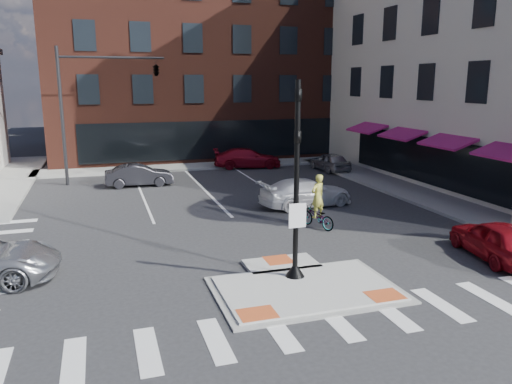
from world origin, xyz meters
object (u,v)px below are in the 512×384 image
object	(u,v)px
red_sedan	(497,240)
bg_car_dark	(139,175)
white_pickup	(306,192)
bg_car_silver	(330,162)
cyclist	(317,210)
bg_car_red	(247,158)

from	to	relation	value
red_sedan	bg_car_dark	size ratio (longest dim) A/B	1.04
white_pickup	bg_car_silver	xyz separation A→B (m)	(5.48, 8.64, -0.04)
bg_car_dark	cyclist	world-z (taller)	cyclist
white_pickup	cyclist	distance (m)	3.75
red_sedan	bg_car_silver	size ratio (longest dim) A/B	1.07
bg_car_silver	cyclist	distance (m)	13.87
bg_car_dark	bg_car_silver	bearing A→B (deg)	-83.69
white_pickup	red_sedan	bearing A→B (deg)	-167.22
bg_car_red	white_pickup	bearing A→B (deg)	-172.94
bg_car_red	cyclist	distance (m)	15.32
bg_car_silver	bg_car_red	bearing A→B (deg)	-34.00
bg_car_dark	bg_car_silver	distance (m)	12.98
white_pickup	bg_car_silver	distance (m)	10.23
white_pickup	bg_car_silver	size ratio (longest dim) A/B	1.25
red_sedan	cyclist	world-z (taller)	cyclist
bg_car_silver	bg_car_dark	bearing A→B (deg)	2.17
red_sedan	white_pickup	xyz separation A→B (m)	(-3.35, 8.94, -0.00)
red_sedan	bg_car_red	distance (m)	20.79
bg_car_dark	cyclist	xyz separation A→B (m)	(6.43, -11.04, 0.13)
bg_car_silver	red_sedan	bearing A→B (deg)	79.93
red_sedan	bg_car_silver	xyz separation A→B (m)	(2.13, 17.58, -0.05)
bg_car_dark	red_sedan	bearing A→B (deg)	-145.63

